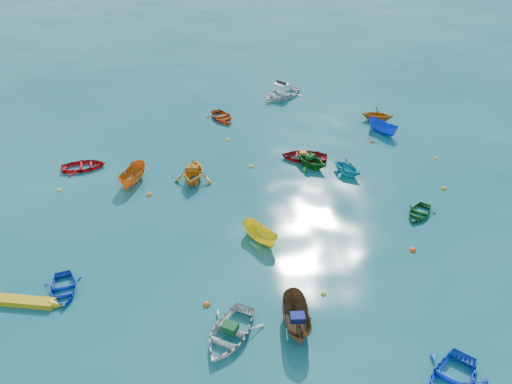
{
  "coord_description": "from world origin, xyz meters",
  "views": [
    {
      "loc": [
        -1.34,
        -22.81,
        18.09
      ],
      "look_at": [
        0.0,
        5.0,
        0.4
      ],
      "focal_mm": 35.0,
      "sensor_mm": 36.0,
      "label": 1
    }
  ],
  "objects_px": {
    "dinghy_white_near": "(229,337)",
    "kayak_yellow": "(22,304)",
    "dinghy_blue_sw": "(64,292)",
    "motorboat_white": "(281,97)"
  },
  "relations": [
    {
      "from": "dinghy_blue_sw",
      "to": "dinghy_white_near",
      "type": "xyz_separation_m",
      "value": [
        8.51,
        -3.38,
        0.0
      ]
    },
    {
      "from": "dinghy_blue_sw",
      "to": "dinghy_white_near",
      "type": "height_order",
      "value": "dinghy_white_near"
    },
    {
      "from": "dinghy_white_near",
      "to": "kayak_yellow",
      "type": "distance_m",
      "value": 10.67
    },
    {
      "from": "dinghy_blue_sw",
      "to": "motorboat_white",
      "type": "distance_m",
      "value": 29.47
    },
    {
      "from": "dinghy_blue_sw",
      "to": "dinghy_white_near",
      "type": "relative_size",
      "value": 0.76
    },
    {
      "from": "dinghy_white_near",
      "to": "kayak_yellow",
      "type": "height_order",
      "value": "dinghy_white_near"
    },
    {
      "from": "dinghy_blue_sw",
      "to": "motorboat_white",
      "type": "bearing_deg",
      "value": 45.76
    },
    {
      "from": "dinghy_blue_sw",
      "to": "kayak_yellow",
      "type": "relative_size",
      "value": 0.66
    },
    {
      "from": "dinghy_white_near",
      "to": "motorboat_white",
      "type": "bearing_deg",
      "value": 106.07
    },
    {
      "from": "dinghy_white_near",
      "to": "motorboat_white",
      "type": "height_order",
      "value": "motorboat_white"
    }
  ]
}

